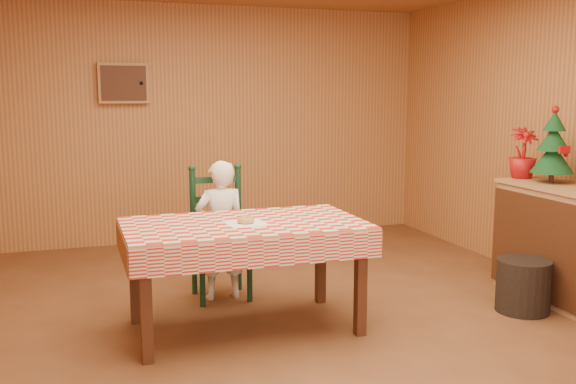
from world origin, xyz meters
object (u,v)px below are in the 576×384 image
object	(u,v)px
dining_table	(244,234)
storage_bin	(523,286)
ladder_chair	(219,236)
christmas_tree	(553,148)
seated_child	(221,230)
shelf_unit	(569,245)

from	to	relation	value
dining_table	storage_bin	xyz separation A→B (m)	(2.10, -0.33, -0.49)
ladder_chair	storage_bin	xyz separation A→B (m)	(2.10, -1.12, -0.30)
ladder_chair	christmas_tree	bearing A→B (deg)	-17.04
storage_bin	dining_table	bearing A→B (deg)	171.06
seated_child	storage_bin	size ratio (longest dim) A/B	2.80
seated_child	dining_table	bearing A→B (deg)	90.00
ladder_chair	storage_bin	world-z (taller)	ladder_chair
christmas_tree	storage_bin	world-z (taller)	christmas_tree
seated_child	shelf_unit	bearing A→B (deg)	159.07
ladder_chair	seated_child	xyz separation A→B (m)	(0.00, -0.06, 0.06)
shelf_unit	dining_table	bearing A→B (deg)	174.35
dining_table	christmas_tree	distance (m)	2.64
ladder_chair	dining_table	bearing A→B (deg)	-90.00
ladder_chair	seated_child	size ratio (longest dim) A/B	0.96
dining_table	shelf_unit	bearing A→B (deg)	-5.65
seated_child	christmas_tree	xyz separation A→B (m)	(2.58, -0.74, 0.65)
storage_bin	seated_child	bearing A→B (deg)	153.22
dining_table	ladder_chair	xyz separation A→B (m)	(-0.00, 0.79, -0.18)
christmas_tree	shelf_unit	bearing A→B (deg)	-91.98
ladder_chair	shelf_unit	distance (m)	2.78
shelf_unit	christmas_tree	distance (m)	0.79
storage_bin	christmas_tree	bearing A→B (deg)	33.97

